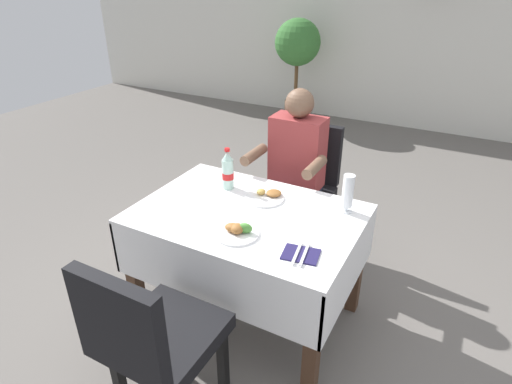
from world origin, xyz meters
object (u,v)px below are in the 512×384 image
Objects in this scene: chair_near_camera_side at (153,338)px; cola_bottle_primary at (228,171)px; seated_diner_far at (293,170)px; napkin_cutlery_set at (301,254)px; chair_far_diner_seat at (303,185)px; plate_far_diner at (267,196)px; potted_plant_corner at (297,50)px; beer_glass_left at (348,193)px; plate_near_camera at (237,231)px; main_dining_table at (248,238)px.

cola_bottle_primary is at bearing 103.64° from chair_near_camera_side.
seated_diner_far is 6.44× the size of napkin_cutlery_set.
plate_far_diner is at bearing -88.26° from chair_far_diner_seat.
plate_far_diner is at bearing 88.93° from chair_near_camera_side.
potted_plant_corner reaches higher than chair_near_camera_side.
chair_near_camera_side is 4.41× the size of beer_glass_left.
cola_bottle_primary is at bearing -112.75° from seated_diner_far.
napkin_cutlery_set is at bearing -64.33° from seated_diner_far.
seated_diner_far is at bearing 139.06° from beer_glass_left.
chair_far_diner_seat is 0.66m from plate_far_diner.
chair_far_diner_seat is at bearing 72.12° from seated_diner_far.
potted_plant_corner is (-1.31, 2.87, 0.43)m from chair_far_diner_seat.
seated_diner_far is 0.93m from plate_near_camera.
chair_near_camera_side is 1.03m from plate_far_diner.
napkin_cutlery_set is at bearing -46.83° from plate_far_diner.
seated_diner_far reaches higher than napkin_cutlery_set.
plate_near_camera is at bearing -83.87° from plate_far_diner.
cola_bottle_primary is 0.80m from napkin_cutlery_set.
beer_glass_left is at bearing -62.49° from potted_plant_corner.
chair_far_diner_seat is 0.70× the size of potted_plant_corner.
beer_glass_left is (0.46, 0.07, 0.10)m from plate_far_diner.
seated_diner_far is 0.69m from beer_glass_left.
main_dining_table is 0.82m from chair_far_diner_seat.
chair_far_diner_seat is 1.14m from napkin_cutlery_set.
potted_plant_corner is (-1.27, 2.98, 0.28)m from seated_diner_far.
chair_near_camera_side is 0.64m from plate_near_camera.
plate_far_diner reaches higher than napkin_cutlery_set.
seated_diner_far reaches higher than plate_far_diner.
chair_far_diner_seat reaches higher than main_dining_table.
seated_diner_far reaches higher than chair_near_camera_side.
seated_diner_far is at bearing 96.06° from plate_near_camera.
chair_near_camera_side is at bearing -95.97° from plate_near_camera.
chair_near_camera_side reaches higher than plate_far_diner.
potted_plant_corner reaches higher than seated_diner_far.
plate_far_diner reaches higher than main_dining_table.
chair_near_camera_side is at bearing -90.00° from chair_far_diner_seat.
beer_glass_left reaches higher than plate_near_camera.
potted_plant_corner reaches higher than beer_glass_left.
chair_near_camera_side is 0.70× the size of potted_plant_corner.
beer_glass_left is at bearing 66.41° from chair_near_camera_side.
plate_far_diner is at bearing 133.17° from napkin_cutlery_set.
seated_diner_far is at bearing 115.67° from napkin_cutlery_set.
cola_bottle_primary reaches higher than plate_near_camera.
plate_near_camera is 0.17× the size of potted_plant_corner.
plate_near_camera reaches higher than plate_far_diner.
chair_near_camera_side is at bearing -73.82° from potted_plant_corner.
cola_bottle_primary is (-0.25, -0.62, 0.31)m from chair_far_diner_seat.
seated_diner_far is at bearing -107.88° from chair_far_diner_seat.
chair_far_diner_seat and chair_near_camera_side have the same top height.
napkin_cutlery_set is (0.66, -0.43, -0.11)m from cola_bottle_primary.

